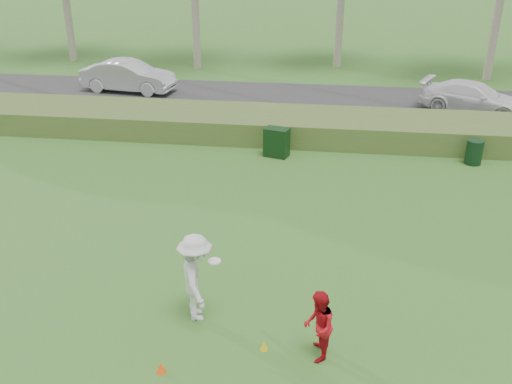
# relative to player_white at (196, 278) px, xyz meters

# --- Properties ---
(ground) EXTENTS (120.00, 120.00, 0.00)m
(ground) POSITION_rel_player_white_xyz_m (0.76, -0.40, -0.98)
(ground) COLOR #2D6220
(ground) RESTS_ON ground
(reed_strip) EXTENTS (80.00, 3.00, 0.90)m
(reed_strip) POSITION_rel_player_white_xyz_m (0.76, 11.60, -0.53)
(reed_strip) COLOR #425F26
(reed_strip) RESTS_ON ground
(park_road) EXTENTS (80.00, 6.00, 0.06)m
(park_road) POSITION_rel_player_white_xyz_m (0.76, 16.60, -0.95)
(park_road) COLOR #2D2D2D
(park_road) RESTS_ON ground
(player_white) EXTENTS (1.11, 1.43, 1.95)m
(player_white) POSITION_rel_player_white_xyz_m (0.00, 0.00, 0.00)
(player_white) COLOR silver
(player_white) RESTS_ON ground
(player_red) EXTENTS (0.58, 0.73, 1.46)m
(player_red) POSITION_rel_player_white_xyz_m (2.57, -0.92, -0.25)
(player_red) COLOR #B40F19
(player_red) RESTS_ON ground
(cone_orange) EXTENTS (0.19, 0.19, 0.21)m
(cone_orange) POSITION_rel_player_white_xyz_m (-0.30, -1.73, -0.87)
(cone_orange) COLOR #FF510D
(cone_orange) RESTS_ON ground
(cone_yellow) EXTENTS (0.17, 0.17, 0.19)m
(cone_yellow) POSITION_rel_player_white_xyz_m (1.52, -0.85, -0.88)
(cone_yellow) COLOR gold
(cone_yellow) RESTS_ON ground
(utility_cabinet) EXTENTS (0.95, 0.74, 1.05)m
(utility_cabinet) POSITION_rel_player_white_xyz_m (0.71, 9.45, -0.45)
(utility_cabinet) COLOR black
(utility_cabinet) RESTS_ON ground
(trash_bin) EXTENTS (0.75, 0.75, 0.86)m
(trash_bin) POSITION_rel_player_white_xyz_m (7.57, 9.66, -0.55)
(trash_bin) COLOR black
(trash_bin) RESTS_ON ground
(car_mid) EXTENTS (4.74, 2.14, 1.51)m
(car_mid) POSITION_rel_player_white_xyz_m (-7.39, 17.01, -0.16)
(car_mid) COLOR silver
(car_mid) RESTS_ON park_road
(car_right) EXTENTS (4.87, 3.50, 1.31)m
(car_right) POSITION_rel_player_white_xyz_m (8.72, 15.67, -0.26)
(car_right) COLOR white
(car_right) RESTS_ON park_road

